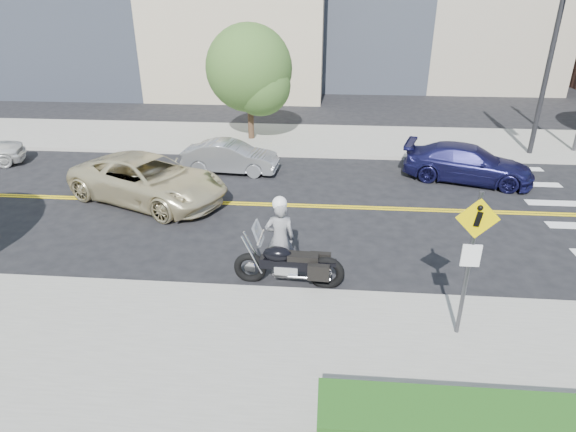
% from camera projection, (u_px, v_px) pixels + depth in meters
% --- Properties ---
extents(ground_plane, '(120.00, 120.00, 0.00)m').
position_uv_depth(ground_plane, '(279.00, 205.00, 15.63)').
color(ground_plane, black).
rests_on(ground_plane, ground).
extents(sidewalk_near, '(60.00, 5.00, 0.15)m').
position_uv_depth(sidewalk_near, '(237.00, 364.00, 8.82)').
color(sidewalk_near, '#9E9B91').
rests_on(sidewalk_near, ground_plane).
extents(sidewalk_far, '(60.00, 5.00, 0.15)m').
position_uv_depth(sidewalk_far, '(295.00, 139.00, 22.37)').
color(sidewalk_far, '#9E9B91').
rests_on(sidewalk_far, ground_plane).
extents(traffic_light, '(0.28, 4.50, 7.00)m').
position_uv_depth(traffic_light, '(565.00, 41.00, 17.48)').
color(traffic_light, black).
rests_on(traffic_light, sidewalk_far).
extents(pedestrian_sign, '(0.78, 0.08, 3.00)m').
position_uv_depth(pedestrian_sign, '(471.00, 252.00, 8.78)').
color(pedestrian_sign, '#4C4C51').
rests_on(pedestrian_sign, sidewalk_near).
extents(motorcyclist, '(0.75, 0.53, 2.06)m').
position_uv_depth(motorcyclist, '(280.00, 237.00, 11.36)').
color(motorcyclist, '#A5A6A9').
rests_on(motorcyclist, ground).
extents(motorcycle, '(2.55, 0.89, 1.53)m').
position_uv_depth(motorcycle, '(289.00, 255.00, 11.09)').
color(motorcycle, black).
rests_on(motorcycle, ground).
extents(suv, '(5.91, 4.41, 1.49)m').
position_uv_depth(suv, '(148.00, 180.00, 15.63)').
color(suv, beige).
rests_on(suv, ground).
extents(parked_car_silver, '(3.69, 1.53, 1.19)m').
position_uv_depth(parked_car_silver, '(231.00, 157.00, 18.27)').
color(parked_car_silver, '#95989C').
rests_on(parked_car_silver, ground).
extents(parked_car_blue, '(4.85, 3.06, 1.31)m').
position_uv_depth(parked_car_blue, '(468.00, 163.00, 17.40)').
color(parked_car_blue, '#19184A').
rests_on(parked_car_blue, ground).
extents(tree_far_a, '(3.78, 3.78, 5.17)m').
position_uv_depth(tree_far_a, '(249.00, 68.00, 20.97)').
color(tree_far_a, '#382619').
rests_on(tree_far_a, ground).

